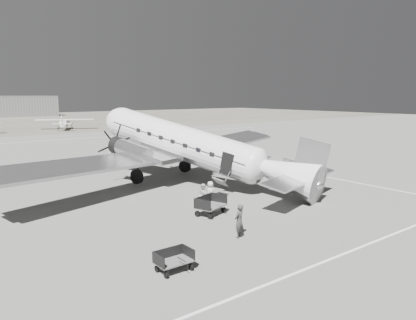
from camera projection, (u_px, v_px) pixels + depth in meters
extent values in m
plane|color=slate|center=(190.00, 190.00, 29.74)|extent=(260.00, 260.00, 0.00)
cube|color=silver|center=(363.00, 246.00, 18.76)|extent=(60.00, 0.15, 0.01)
cube|color=silver|center=(298.00, 172.00, 36.94)|extent=(0.15, 80.00, 0.01)
cube|color=silver|center=(39.00, 141.00, 61.11)|extent=(90.00, 0.15, 0.01)
imported|color=#313131|center=(239.00, 221.00, 19.77)|extent=(0.70, 0.56, 1.67)
imported|color=#B9B9B6|center=(203.00, 195.00, 25.31)|extent=(0.86, 0.91, 1.48)
imported|color=silver|center=(210.00, 193.00, 25.98)|extent=(0.61, 0.80, 1.47)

